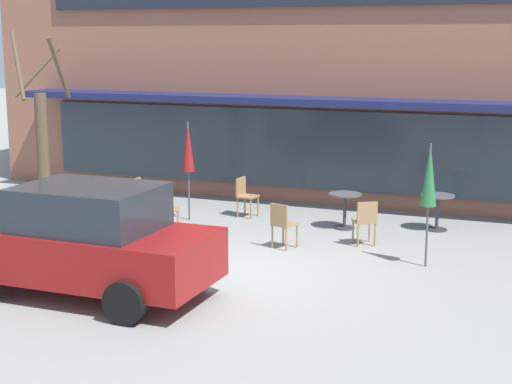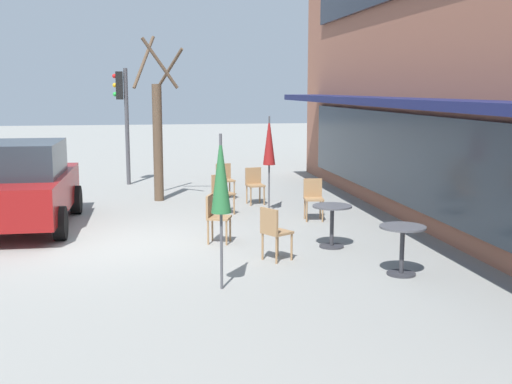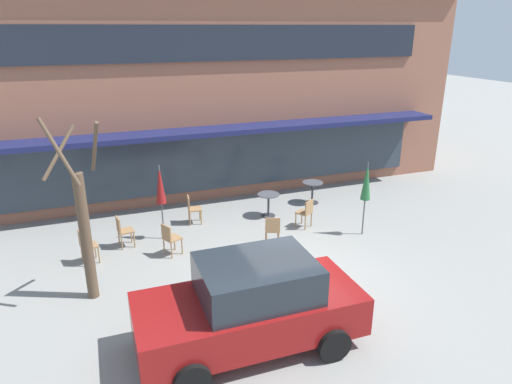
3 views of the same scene
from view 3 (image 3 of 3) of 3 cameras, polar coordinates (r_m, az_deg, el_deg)
name	(u,v)px [view 3 (image 3 of 3)]	position (r m, az deg, el deg)	size (l,w,h in m)	color
ground_plane	(290,280)	(11.23, 4.29, -10.86)	(80.00, 80.00, 0.00)	gray
building_facade	(191,82)	(19.26, -8.14, 13.51)	(18.84, 9.10, 7.30)	#935B47
cafe_table_near_wall	(312,189)	(15.74, 7.08, 0.39)	(0.70, 0.70, 0.76)	#333338
cafe_table_streetside	(268,201)	(14.53, 1.57, -1.15)	(0.70, 0.70, 0.76)	#333338
patio_umbrella_green_folded	(160,185)	(12.87, -11.89, 0.86)	(0.28, 0.28, 2.20)	#4C4C51
patio_umbrella_cream_folded	(367,182)	(13.24, 13.65, 1.26)	(0.28, 0.28, 2.20)	#4C4C51
cafe_chair_0	(86,244)	(12.46, -20.49, -6.16)	(0.48, 0.48, 0.89)	#9E754C
cafe_chair_1	(170,237)	(12.28, -10.70, -5.57)	(0.53, 0.53, 0.89)	#9E754C
cafe_chair_2	(192,207)	(14.13, -7.99, -1.93)	(0.45, 0.45, 0.89)	#9E754C
cafe_chair_3	(272,229)	(12.56, 2.07, -4.61)	(0.51, 0.51, 0.89)	#9E754C
cafe_chair_4	(306,211)	(13.79, 6.27, -2.41)	(0.55, 0.55, 0.89)	#9E754C
cafe_chair_5	(123,229)	(13.03, -16.32, -4.51)	(0.45, 0.45, 0.89)	#9E754C
parked_sedan	(251,305)	(8.72, -0.61, -13.92)	(4.22, 2.05, 1.76)	maroon
street_tree	(84,226)	(10.43, -20.71, -4.02)	(1.23, 1.29, 4.12)	brown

